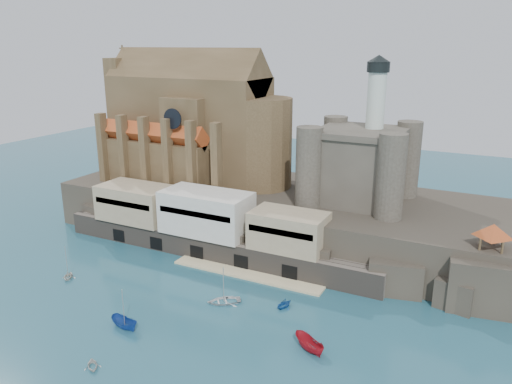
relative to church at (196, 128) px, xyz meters
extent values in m
plane|color=#1B4A5A|center=(24.13, -41.85, -22.13)|extent=(300.00, 300.00, 0.00)
cube|color=#2A251F|center=(24.13, -1.85, -17.13)|extent=(100.00, 34.00, 10.00)
cube|color=#2A251F|center=(-13.87, -18.35, -19.13)|extent=(9.00, 5.00, 6.00)
cube|color=#2A251F|center=(2.13, -18.35, -19.13)|extent=(9.00, 5.00, 6.00)
cube|color=#2A251F|center=(19.13, -18.35, -19.13)|extent=(9.00, 5.00, 6.00)
cube|color=#2A251F|center=(36.13, -18.35, -19.13)|extent=(9.00, 5.00, 6.00)
cube|color=#2A251F|center=(52.13, -18.35, -19.13)|extent=(9.00, 5.00, 6.00)
cube|color=#5F564C|center=(16.13, -19.35, -19.88)|extent=(70.00, 6.00, 4.50)
cube|color=beige|center=(26.13, -23.85, -21.98)|extent=(30.00, 4.00, 0.40)
cube|color=black|center=(-5.87, -22.25, -20.53)|extent=(3.00, 0.40, 2.60)
cube|color=black|center=(4.13, -22.25, -20.53)|extent=(3.00, 0.40, 2.60)
cube|color=black|center=(14.13, -22.25, -20.53)|extent=(3.00, 0.40, 2.60)
cube|color=black|center=(24.13, -22.25, -20.53)|extent=(3.00, 0.40, 2.60)
cube|color=black|center=(34.13, -22.25, -20.53)|extent=(3.00, 0.40, 2.60)
cube|color=tan|center=(-3.87, -18.35, -13.88)|extent=(16.00, 9.00, 7.50)
cube|color=silver|center=(14.13, -18.35, -13.38)|extent=(18.00, 9.00, 8.50)
cube|color=tan|center=(32.13, -18.35, -14.13)|extent=(14.00, 8.00, 7.00)
cube|color=#4D3B24|center=(-1.87, 0.15, -0.13)|extent=(38.00, 14.00, 24.00)
cube|color=#4D3B24|center=(-1.87, 0.15, 11.87)|extent=(38.00, 13.01, 13.01)
cylinder|color=#4D3B24|center=(17.13, 0.15, -2.13)|extent=(14.00, 14.00, 20.00)
cube|color=#4D3B24|center=(2.13, 0.15, -2.13)|extent=(10.00, 20.00, 20.00)
cube|color=#4D3B24|center=(-5.87, -9.35, -7.13)|extent=(28.00, 5.00, 10.00)
cube|color=#4D3B24|center=(-5.87, 9.65, -7.13)|extent=(28.00, 5.00, 10.00)
cube|color=#A8421C|center=(-5.87, -9.35, -0.53)|extent=(28.00, 5.66, 5.66)
cube|color=#A8421C|center=(-5.87, 9.65, -0.53)|extent=(28.00, 5.66, 5.66)
cube|color=#4D3B24|center=(-20.87, 0.15, 1.87)|extent=(4.00, 10.00, 28.00)
cylinder|color=black|center=(2.13, -11.90, 3.87)|extent=(4.40, 0.30, 4.40)
cube|color=#4D3B24|center=(-17.87, -12.35, -4.13)|extent=(1.60, 2.20, 16.00)
cube|color=#4D3B24|center=(-11.67, -12.35, -4.13)|extent=(1.60, 2.20, 16.00)
cube|color=#4D3B24|center=(-5.47, -12.35, -4.13)|extent=(1.60, 2.20, 16.00)
cube|color=#4D3B24|center=(0.73, -12.35, -4.13)|extent=(1.60, 2.20, 16.00)
cube|color=#4D3B24|center=(6.93, -12.35, -4.13)|extent=(1.60, 2.20, 16.00)
cube|color=#4D3B24|center=(13.13, -12.35, -4.13)|extent=(1.60, 2.20, 16.00)
cube|color=#443F35|center=(40.13, -0.85, -5.13)|extent=(16.00, 16.00, 14.00)
cube|color=#443F35|center=(40.13, -0.85, 2.27)|extent=(17.00, 17.00, 1.20)
cylinder|color=#443F35|center=(32.13, -8.85, -4.13)|extent=(5.20, 5.20, 16.00)
cylinder|color=#443F35|center=(48.13, -8.85, -4.13)|extent=(5.20, 5.20, 16.00)
cylinder|color=#443F35|center=(32.13, 7.15, -4.13)|extent=(5.20, 5.20, 16.00)
cylinder|color=#443F35|center=(48.13, 7.15, -4.13)|extent=(5.20, 5.20, 16.00)
cylinder|color=silver|center=(42.13, 1.15, 7.87)|extent=(3.60, 3.60, 12.00)
cylinder|color=black|center=(42.13, 1.15, 14.87)|extent=(4.40, 4.40, 2.00)
cone|color=black|center=(42.13, 1.15, 16.47)|extent=(4.60, 4.60, 1.40)
cube|color=#2A251F|center=(66.13, -15.85, -17.78)|extent=(12.00, 10.00, 8.70)
cube|color=#2A251F|center=(62.13, -18.85, -19.63)|extent=(6.00, 5.00, 5.00)
cube|color=#4D3B24|center=(66.13, -15.85, -13.28)|extent=(4.20, 4.20, 0.30)
cylinder|color=#4D3B24|center=(64.53, -17.45, -11.83)|extent=(0.36, 0.36, 3.20)
cylinder|color=#4D3B24|center=(67.73, -17.45, -11.83)|extent=(0.36, 0.36, 3.20)
cylinder|color=#4D3B24|center=(64.53, -14.25, -11.83)|extent=(0.36, 0.36, 3.20)
cylinder|color=#4D3B24|center=(67.73, -14.25, -11.83)|extent=(0.36, 0.36, 3.20)
pyramid|color=#A8421C|center=(66.13, -15.85, -9.13)|extent=(6.40, 6.40, 2.20)
imported|color=silver|center=(20.77, -57.66, -22.13)|extent=(2.94, 3.07, 3.07)
imported|color=#1B4397|center=(18.03, -48.12, -22.13)|extent=(2.38, 2.34, 5.32)
imported|color=silver|center=(-2.34, -39.99, -22.13)|extent=(3.37, 2.90, 3.34)
imported|color=#AD1623|center=(45.00, -40.84, -22.13)|extent=(2.90, 2.88, 5.58)
imported|color=silver|center=(27.56, -34.68, -22.13)|extent=(3.35, 3.91, 5.63)
imported|color=#19519A|center=(37.12, -31.58, -22.13)|extent=(3.33, 2.58, 3.40)
camera|label=1|loc=(65.84, -98.59, 19.34)|focal=35.00mm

